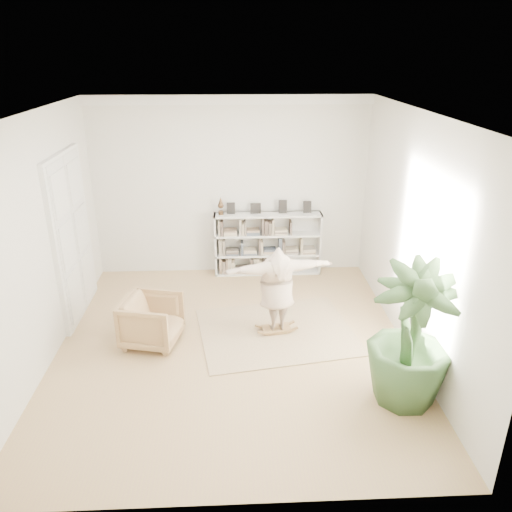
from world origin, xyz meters
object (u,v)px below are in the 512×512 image
(armchair, at_px, (152,321))
(houseplant, at_px, (411,336))
(bookshelf, at_px, (267,244))
(rocker_board, at_px, (276,329))
(person, at_px, (277,287))

(armchair, bearing_deg, houseplant, -101.17)
(bookshelf, distance_m, rocker_board, 2.49)
(armchair, bearing_deg, person, -71.40)
(bookshelf, bearing_deg, armchair, -127.46)
(bookshelf, bearing_deg, person, -90.27)
(armchair, height_order, person, person)
(person, bearing_deg, houseplant, 121.98)
(bookshelf, relative_size, rocker_board, 4.33)
(person, distance_m, houseplant, 2.38)
(bookshelf, xyz_separation_m, armchair, (-2.02, -2.64, -0.24))
(armchair, height_order, rocker_board, armchair)
(bookshelf, distance_m, person, 2.43)
(rocker_board, height_order, person, person)
(armchair, bearing_deg, bookshelf, -24.93)
(rocker_board, xyz_separation_m, houseplant, (1.57, -1.78, 0.92))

